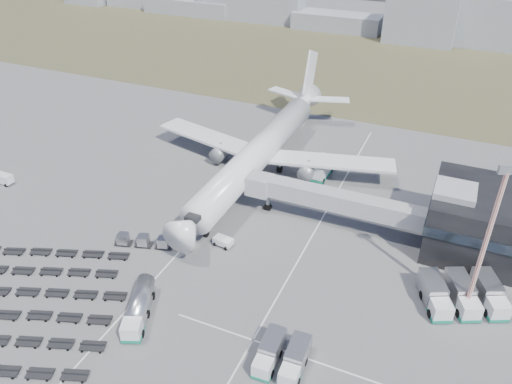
% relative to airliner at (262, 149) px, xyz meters
% --- Properties ---
extents(ground, '(420.00, 420.00, 0.00)m').
position_rel_airliner_xyz_m(ground, '(0.00, -32.38, -5.29)').
color(ground, '#565659').
rests_on(ground, ground).
extents(grass_strip, '(420.00, 90.00, 0.01)m').
position_rel_airliner_xyz_m(grass_strip, '(0.00, 77.62, -5.29)').
color(grass_strip, '#49412B').
rests_on(grass_strip, ground).
extents(lane_markings, '(47.12, 110.00, 0.01)m').
position_rel_airliner_xyz_m(lane_markings, '(9.77, -29.38, -5.29)').
color(lane_markings, silver).
rests_on(lane_markings, ground).
extents(jet_bridge, '(30.30, 3.80, 7.05)m').
position_rel_airliner_xyz_m(jet_bridge, '(15.90, -11.95, -0.24)').
color(jet_bridge, '#939399').
rests_on(jet_bridge, ground).
extents(airliner, '(51.59, 64.53, 17.62)m').
position_rel_airliner_xyz_m(airliner, '(0.00, 0.00, 0.00)').
color(airliner, white).
rests_on(airliner, ground).
extents(skyline, '(300.11, 23.58, 20.09)m').
position_rel_airliner_xyz_m(skyline, '(-0.35, 117.31, 1.41)').
color(skyline, gray).
rests_on(skyline, ground).
extents(fuel_tanker, '(6.16, 10.31, 3.26)m').
position_rel_airliner_xyz_m(fuel_tanker, '(0.30, -42.70, -3.66)').
color(fuel_tanker, white).
rests_on(fuel_tanker, ground).
extents(pushback_tug, '(3.27, 2.14, 1.40)m').
position_rel_airliner_xyz_m(pushback_tug, '(3.63, -24.38, -4.59)').
color(pushback_tug, white).
rests_on(pushback_tug, ground).
extents(utility_van, '(3.82, 1.76, 2.07)m').
position_rel_airliner_xyz_m(utility_van, '(-44.16, -24.17, -4.26)').
color(utility_van, white).
rests_on(utility_van, ground).
extents(catering_truck, '(3.05, 7.03, 3.19)m').
position_rel_airliner_xyz_m(catering_truck, '(11.45, 3.51, -3.66)').
color(catering_truck, white).
rests_on(catering_truck, ground).
extents(service_trucks_near, '(5.86, 6.91, 2.69)m').
position_rel_airliner_xyz_m(service_trucks_near, '(20.76, -42.41, -3.83)').
color(service_trucks_near, white).
rests_on(service_trucks_near, ground).
extents(service_trucks_far, '(12.67, 11.44, 3.15)m').
position_rel_airliner_xyz_m(service_trucks_far, '(39.72, -22.78, -3.58)').
color(service_trucks_far, white).
rests_on(service_trucks_far, ground).
extents(uld_row, '(12.75, 5.21, 1.77)m').
position_rel_airliner_xyz_m(uld_row, '(-6.39, -29.21, -4.23)').
color(uld_row, black).
rests_on(uld_row, ground).
extents(baggage_dollies, '(37.84, 33.09, 0.76)m').
position_rel_airliner_xyz_m(baggage_dollies, '(-18.55, -48.84, -4.91)').
color(baggage_dollies, black).
rests_on(baggage_dollies, ground).
extents(floodlight_mast, '(2.16, 1.76, 22.80)m').
position_rel_airliner_xyz_m(floodlight_mast, '(40.45, -24.21, 6.14)').
color(floodlight_mast, '#AB341B').
rests_on(floodlight_mast, ground).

